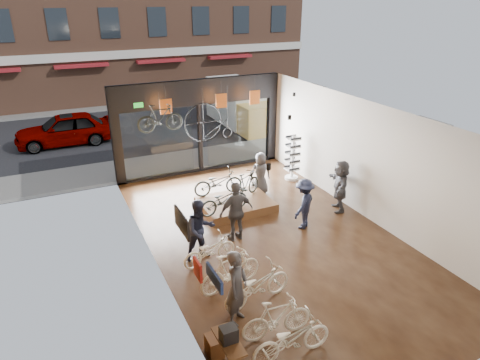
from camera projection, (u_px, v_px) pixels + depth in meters
ground_plane at (270, 237)px, 13.05m from camera, size 7.00×12.00×0.04m
ceiling at (274, 114)px, 11.53m from camera, size 7.00×12.00×0.04m
wall_left at (151, 203)px, 10.92m from camera, size 0.04×12.00×3.80m
wall_right at (368, 161)px, 13.67m from camera, size 0.04×12.00×3.80m
wall_back at (443, 306)px, 7.29m from camera, size 7.00×0.04×3.80m
storefront at (200, 127)px, 17.28m from camera, size 7.00×0.26×3.80m
exit_sign at (138, 105)px, 15.78m from camera, size 0.35×0.06×0.18m
street_road at (149, 119)px, 25.51m from camera, size 30.00×18.00×0.02m
sidewalk_near at (192, 160)px, 19.00m from camera, size 30.00×2.40×0.12m
sidewalk_far at (134, 104)px, 28.80m from camera, size 30.00×2.00×0.12m
street_car at (65, 129)px, 20.83m from camera, size 4.62×1.86×1.57m
box_truck at (244, 106)px, 23.43m from camera, size 2.02×6.05×2.39m
floor_bike_0 at (292, 339)px, 8.55m from camera, size 1.76×0.65×0.92m
floor_bike_1 at (277, 318)px, 9.06m from camera, size 1.63×0.59×0.96m
floor_bike_2 at (257, 285)px, 10.09m from camera, size 1.90×0.90×0.96m
floor_bike_3 at (230, 271)px, 10.56m from camera, size 1.79×0.77×1.04m
floor_bike_4 at (209, 250)px, 11.61m from camera, size 1.61×0.73×0.82m
display_platform at (236, 205)px, 14.72m from camera, size 2.40×1.80×0.30m
display_bike_left at (224, 200)px, 13.70m from camera, size 1.76×0.79×0.90m
display_bike_mid at (246, 185)px, 14.72m from camera, size 1.59×1.16×0.95m
display_bike_right at (218, 182)px, 14.96m from camera, size 1.79×0.77×0.91m
customer_0 at (237, 288)px, 9.34m from camera, size 0.78×0.77×1.81m
customer_1 at (200, 230)px, 11.66m from camera, size 0.92×0.74×1.78m
customer_2 at (236, 211)px, 12.57m from camera, size 1.12×0.53×1.86m
customer_3 at (304, 204)px, 13.28m from camera, size 1.22×1.10×1.64m
customer_4 at (260, 173)px, 15.65m from camera, size 0.86×0.66×1.56m
customer_5 at (340, 186)px, 14.36m from camera, size 1.22×1.72×1.79m
sunglasses_rack at (292, 158)px, 16.81m from camera, size 0.63×0.57×1.80m
wall_merch at (206, 302)px, 8.30m from camera, size 0.40×2.40×2.60m
penny_farthing at (211, 123)px, 15.58m from camera, size 1.80×0.06×1.44m
hung_bike at (160, 118)px, 14.57m from camera, size 1.59×0.49×0.95m
jersey_left at (166, 107)px, 15.55m from camera, size 0.45×0.03×0.55m
jersey_mid at (221, 101)px, 16.41m from camera, size 0.45×0.03×0.55m
jersey_right at (255, 97)px, 16.97m from camera, size 0.45×0.03×0.55m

